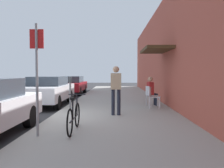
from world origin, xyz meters
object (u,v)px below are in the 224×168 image
(pedestrian_standing, at_px, (116,86))
(bicycle_0, at_px, (74,117))
(cafe_chair_1, at_px, (150,94))
(parking_meter, at_px, (70,91))
(cafe_chair_0, at_px, (153,96))
(parked_car_1, at_px, (48,90))
(seated_patron_1, at_px, (151,90))
(street_sign, at_px, (37,71))
(parked_car_2, at_px, (71,85))

(pedestrian_standing, bearing_deg, bicycle_0, -114.02)
(cafe_chair_1, relative_size, pedestrian_standing, 0.51)
(parking_meter, relative_size, pedestrian_standing, 0.78)
(cafe_chair_0, xyz_separation_m, cafe_chair_1, (-0.00, 0.82, 0.00))
(cafe_chair_1, distance_m, pedestrian_standing, 2.98)
(cafe_chair_1, bearing_deg, parked_car_1, 171.05)
(seated_patron_1, bearing_deg, parked_car_1, 171.30)
(parked_car_1, height_order, seated_patron_1, seated_patron_1)
(street_sign, relative_size, bicycle_0, 1.52)
(parked_car_2, relative_size, bicycle_0, 2.57)
(cafe_chair_1, bearing_deg, seated_patron_1, 12.52)
(cafe_chair_1, xyz_separation_m, seated_patron_1, (0.06, 0.01, 0.19))
(seated_patron_1, bearing_deg, cafe_chair_0, -93.95)
(parked_car_1, bearing_deg, bicycle_0, -68.07)
(street_sign, relative_size, cafe_chair_0, 2.99)
(street_sign, relative_size, seated_patron_1, 2.02)
(cafe_chair_0, distance_m, pedestrian_standing, 2.33)
(parked_car_2, bearing_deg, parking_meter, -79.65)
(parked_car_2, relative_size, seated_patron_1, 3.41)
(seated_patron_1, height_order, pedestrian_standing, pedestrian_standing)
(parking_meter, height_order, seated_patron_1, parking_meter)
(parking_meter, bearing_deg, parked_car_2, 100.35)
(cafe_chair_1, bearing_deg, parked_car_2, 125.25)
(parking_meter, relative_size, cafe_chair_0, 1.52)
(parked_car_2, relative_size, cafe_chair_0, 5.06)
(parked_car_2, xyz_separation_m, cafe_chair_0, (4.85, -7.68, -0.07))
(bicycle_0, distance_m, seated_patron_1, 5.55)
(bicycle_0, bearing_deg, cafe_chair_1, 61.98)
(street_sign, height_order, cafe_chair_1, street_sign)
(bicycle_0, height_order, cafe_chair_1, bicycle_0)
(parking_meter, height_order, pedestrian_standing, pedestrian_standing)
(parking_meter, bearing_deg, pedestrian_standing, -26.44)
(street_sign, relative_size, pedestrian_standing, 1.53)
(street_sign, xyz_separation_m, bicycle_0, (0.76, 0.47, -1.16))
(parked_car_2, bearing_deg, cafe_chair_0, -57.73)
(street_sign, relative_size, cafe_chair_1, 2.99)
(parked_car_1, bearing_deg, pedestrian_standing, -44.58)
(cafe_chair_1, xyz_separation_m, pedestrian_standing, (-1.54, -2.50, 0.50))
(cafe_chair_0, height_order, pedestrian_standing, pedestrian_standing)
(parked_car_2, height_order, cafe_chair_0, parked_car_2)
(street_sign, bearing_deg, cafe_chair_0, 53.36)
(cafe_chair_1, relative_size, seated_patron_1, 0.67)
(cafe_chair_0, relative_size, cafe_chair_1, 1.00)
(bicycle_0, bearing_deg, parked_car_1, 111.93)
(cafe_chair_1, distance_m, seated_patron_1, 0.20)
(parked_car_1, bearing_deg, parking_meter, -57.02)
(street_sign, xyz_separation_m, pedestrian_standing, (1.81, 2.82, -0.52))
(parked_car_2, distance_m, cafe_chair_0, 9.09)
(parked_car_1, xyz_separation_m, cafe_chair_1, (4.85, -0.76, -0.11))
(cafe_chair_1, bearing_deg, pedestrian_standing, -121.55)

